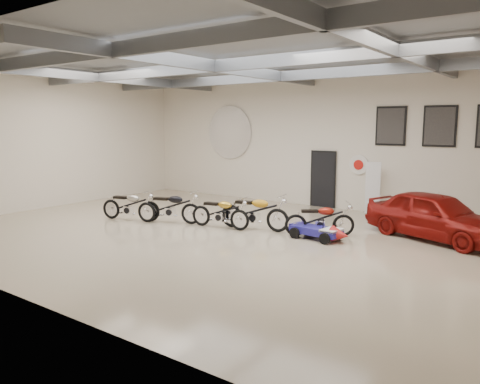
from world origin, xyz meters
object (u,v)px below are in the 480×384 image
Objects in this scene: motorcycle_silver at (129,205)px; motorcycle_red at (320,219)px; motorcycle_black at (170,206)px; vintage_car at (435,216)px; banner_stand at (373,189)px; motorcycle_gold at (220,212)px; motorcycle_yellow at (254,211)px; go_kart at (321,229)px.

motorcycle_silver is 6.34m from motorcycle_red.
vintage_car is (7.48, 2.72, 0.13)m from motorcycle_black.
banner_stand is 3.58m from vintage_car.
motorcycle_silver is 9.44m from vintage_car.
motorcycle_gold is (3.16, 0.88, -0.01)m from motorcycle_silver.
motorcycle_yellow is 5.11m from vintage_car.
vintage_car is (5.69, 2.39, 0.16)m from motorcycle_gold.
motorcycle_yellow is 1.26× the size of go_kart.
motorcycle_red is 0.49× the size of vintage_car.
motorcycle_black is at bearing -142.46° from banner_stand.
motorcycle_yellow reaches higher than motorcycle_gold.
motorcycle_black reaches higher than motorcycle_silver.
banner_stand reaches higher than motorcycle_red.
motorcycle_yellow is (-2.07, -4.34, -0.37)m from banner_stand.
vintage_car is at bearing 1.98° from motorcycle_black.
vintage_car is at bearing -50.94° from banner_stand.
go_kart is at bearing 147.84° from vintage_car.
motorcycle_gold is 0.90× the size of motorcycle_yellow.
banner_stand is at bearing 54.76° from motorcycle_yellow.
motorcycle_gold is (1.79, 0.33, -0.03)m from motorcycle_black.
banner_stand is at bearing 29.50° from motorcycle_silver.
motorcycle_gold is at bearing -165.35° from go_kart.
banner_stand is 0.93× the size of motorcycle_silver.
motorcycle_silver is at bearing -171.35° from motorcycle_gold.
motorcycle_black reaches higher than motorcycle_gold.
motorcycle_gold is at bearing -165.35° from motorcycle_yellow.
motorcycle_silver is 4.33m from motorcycle_yellow.
go_kart is at bearing -8.92° from motorcycle_black.
vintage_car reaches higher than motorcycle_yellow.
motorcycle_silver reaches higher than motorcycle_red.
go_kart is (2.21, 0.03, -0.25)m from motorcycle_yellow.
motorcycle_red is (6.10, 1.73, -0.02)m from motorcycle_silver.
motorcycle_black is 7.96m from vintage_car.
motorcycle_yellow is 2.02m from motorcycle_red.
banner_stand is 0.95× the size of motorcycle_gold.
motorcycle_red is at bearing 2.96° from motorcycle_silver.
motorcycle_gold is at bearing 161.24° from motorcycle_red.
motorcycle_red is (4.73, 1.18, -0.03)m from motorcycle_black.
go_kart is (6.33, 1.35, -0.21)m from motorcycle_silver.
banner_stand reaches higher than go_kart.
banner_stand is at bearing 28.62° from motorcycle_black.
vintage_car reaches higher than motorcycle_gold.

